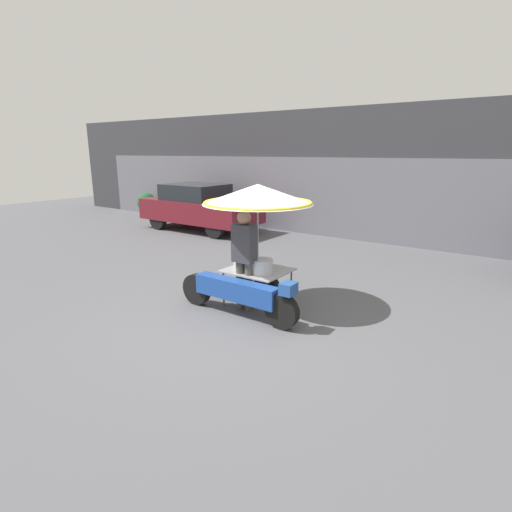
{
  "coord_description": "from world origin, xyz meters",
  "views": [
    {
      "loc": [
        3.62,
        -4.63,
        2.58
      ],
      "look_at": [
        -0.12,
        0.66,
        0.87
      ],
      "focal_mm": 28.0,
      "sensor_mm": 36.0,
      "label": 1
    }
  ],
  "objects_px": {
    "vendor_motorcycle_cart": "(255,214)",
    "potted_plant": "(147,203)",
    "parked_car": "(199,207)",
    "vendor_person": "(244,255)"
  },
  "relations": [
    {
      "from": "vendor_motorcycle_cart",
      "to": "potted_plant",
      "type": "distance_m",
      "value": 10.8
    },
    {
      "from": "parked_car",
      "to": "potted_plant",
      "type": "relative_size",
      "value": 4.3
    },
    {
      "from": "parked_car",
      "to": "potted_plant",
      "type": "bearing_deg",
      "value": 166.27
    },
    {
      "from": "vendor_person",
      "to": "parked_car",
      "type": "relative_size",
      "value": 0.41
    },
    {
      "from": "parked_car",
      "to": "potted_plant",
      "type": "height_order",
      "value": "parked_car"
    },
    {
      "from": "vendor_motorcycle_cart",
      "to": "vendor_person",
      "type": "relative_size",
      "value": 1.36
    },
    {
      "from": "vendor_motorcycle_cart",
      "to": "parked_car",
      "type": "relative_size",
      "value": 0.55
    },
    {
      "from": "vendor_person",
      "to": "potted_plant",
      "type": "bearing_deg",
      "value": 148.43
    },
    {
      "from": "parked_car",
      "to": "vendor_person",
      "type": "bearing_deg",
      "value": -41.1
    },
    {
      "from": "vendor_person",
      "to": "parked_car",
      "type": "bearing_deg",
      "value": 138.9
    }
  ]
}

